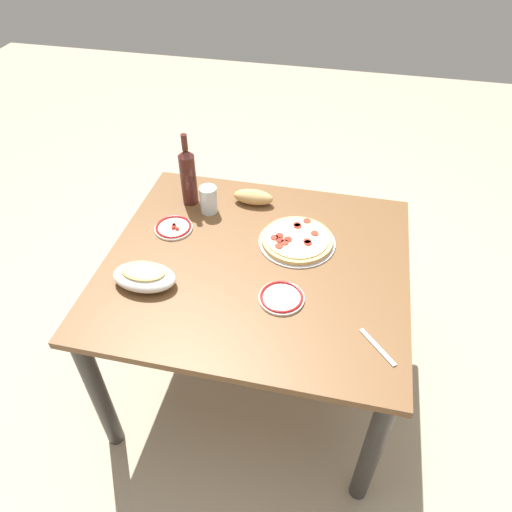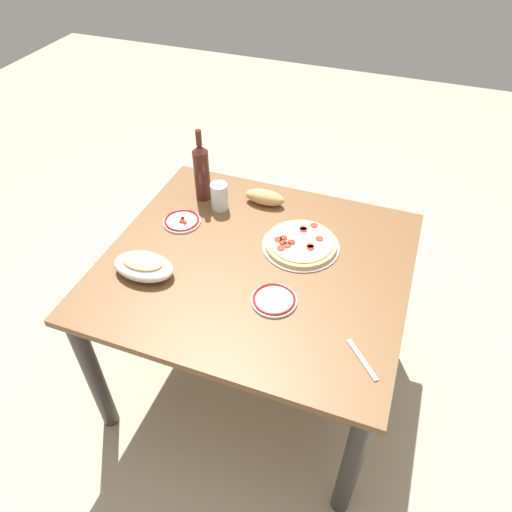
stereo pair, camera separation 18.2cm
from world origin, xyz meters
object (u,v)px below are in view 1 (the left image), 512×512
Objects in this scene: baked_pasta_dish at (144,276)px; side_plate_near at (282,297)px; pepperoni_pizza at (297,240)px; side_plate_far at (174,227)px; dining_table at (256,282)px; bread_loaf at (253,197)px; wine_bottle at (188,176)px; water_glass at (209,200)px.

baked_pasta_dish is 1.44× the size of side_plate_near.
pepperoni_pizza is 1.96× the size of side_plate_far.
pepperoni_pizza is 0.52m from side_plate_far.
baked_pasta_dish is at bearing -88.70° from side_plate_far.
dining_table is 0.42m from bread_loaf.
side_plate_near is 1.04× the size of side_plate_far.
side_plate_far reaches higher than dining_table.
wine_bottle reaches higher than side_plate_near.
pepperoni_pizza is at bearing 88.84° from side_plate_near.
water_glass reaches higher than dining_table.
pepperoni_pizza reaches higher than dining_table.
side_plate_far is (-0.52, 0.30, 0.00)m from side_plate_near.
wine_bottle is 2.09× the size of side_plate_far.
wine_bottle is (-0.51, 0.18, 0.12)m from pepperoni_pizza.
dining_table is 0.25m from side_plate_near.
bread_loaf reaches higher than dining_table.
side_plate_near is at bearing -29.77° from side_plate_far.
water_glass is 0.20m from side_plate_far.
dining_table is 0.43m from water_glass.
wine_bottle is 0.14m from water_glass.
wine_bottle is 2.74× the size of water_glass.
baked_pasta_dish is at bearing -90.23° from wine_bottle.
bread_loaf reaches higher than pepperoni_pizza.
baked_pasta_dish is 0.33m from side_plate_far.
pepperoni_pizza reaches higher than side_plate_near.
baked_pasta_dish is 1.96× the size of water_glass.
pepperoni_pizza is at bearing -44.12° from bread_loaf.
wine_bottle reaches higher than dining_table.
bread_loaf is (0.29, 0.25, 0.03)m from side_plate_far.
dining_table is at bearing -75.76° from bread_loaf.
dining_table is 3.51× the size of wine_bottle.
pepperoni_pizza is at bearing -19.14° from wine_bottle.
dining_table is 4.92× the size of baked_pasta_dish.
water_glass reaches higher than pepperoni_pizza.
dining_table is 0.42m from side_plate_far.
baked_pasta_dish reaches higher than pepperoni_pizza.
baked_pasta_dish is (-0.38, -0.21, 0.16)m from dining_table.
baked_pasta_dish reaches higher than dining_table.
wine_bottle is at bearing 87.31° from side_plate_far.
dining_table is at bearing -17.64° from side_plate_far.
wine_bottle is 1.87× the size of bread_loaf.
wine_bottle is 2.02× the size of side_plate_near.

